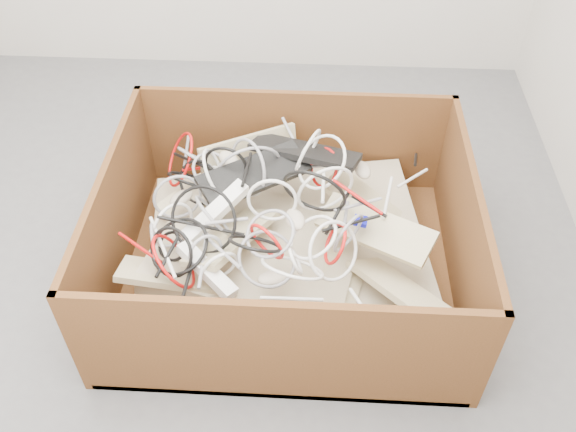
# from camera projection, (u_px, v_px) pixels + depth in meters

# --- Properties ---
(ground) EXTENTS (3.00, 3.00, 0.00)m
(ground) POSITION_uv_depth(u_px,v_px,m) (218.00, 255.00, 2.52)
(ground) COLOR #555557
(ground) RESTS_ON ground
(cardboard_box) EXTENTS (1.30, 1.09, 0.52)m
(cardboard_box) POSITION_uv_depth(u_px,v_px,m) (283.00, 252.00, 2.36)
(cardboard_box) COLOR #422B10
(cardboard_box) RESTS_ON ground
(keyboard_pile) EXTENTS (1.14, 0.93, 0.33)m
(keyboard_pile) POSITION_uv_depth(u_px,v_px,m) (290.00, 218.00, 2.27)
(keyboard_pile) COLOR tan
(keyboard_pile) RESTS_ON cardboard_box
(mice_scatter) EXTENTS (0.77, 0.64, 0.15)m
(mice_scatter) POSITION_uv_depth(u_px,v_px,m) (268.00, 202.00, 2.22)
(mice_scatter) COLOR #B8A994
(mice_scatter) RESTS_ON keyboard_pile
(power_strip_left) EXTENTS (0.23, 0.25, 0.12)m
(power_strip_left) POSITION_uv_depth(u_px,v_px,m) (215.00, 212.00, 2.15)
(power_strip_left) COLOR white
(power_strip_left) RESTS_ON keyboard_pile
(power_strip_right) EXTENTS (0.23, 0.21, 0.09)m
(power_strip_right) POSITION_uv_depth(u_px,v_px,m) (207.00, 270.00, 2.03)
(power_strip_right) COLOR white
(power_strip_right) RESTS_ON keyboard_pile
(vga_plug) EXTENTS (0.05, 0.05, 0.03)m
(vga_plug) POSITION_uv_depth(u_px,v_px,m) (360.00, 221.00, 2.13)
(vga_plug) COLOR #0C0FBF
(vga_plug) RESTS_ON keyboard_pile
(cable_tangle) EXTENTS (1.12, 0.91, 0.45)m
(cable_tangle) POSITION_uv_depth(u_px,v_px,m) (245.00, 206.00, 2.17)
(cable_tangle) COLOR gray
(cable_tangle) RESTS_ON keyboard_pile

